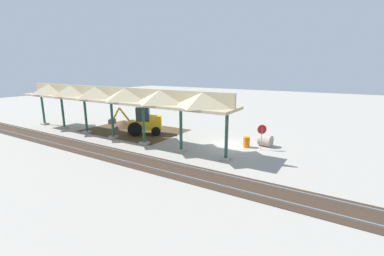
# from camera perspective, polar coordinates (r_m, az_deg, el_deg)

# --- Properties ---
(ground_plane) EXTENTS (120.00, 120.00, 0.00)m
(ground_plane) POSITION_cam_1_polar(r_m,az_deg,el_deg) (22.73, 8.69, -3.79)
(ground_plane) COLOR #9E998E
(dirt_work_zone) EXTENTS (10.39, 7.00, 0.01)m
(dirt_work_zone) POSITION_cam_1_polar(r_m,az_deg,el_deg) (28.47, -12.72, -0.53)
(dirt_work_zone) COLOR #4C3823
(dirt_work_zone) RESTS_ON ground
(platform_canopy) EXTENTS (24.73, 3.20, 4.90)m
(platform_canopy) POSITION_cam_1_polar(r_m,az_deg,el_deg) (25.16, -17.66, 7.08)
(platform_canopy) COLOR #9E998E
(platform_canopy) RESTS_ON ground
(rail_tracks) EXTENTS (60.00, 2.58, 0.15)m
(rail_tracks) POSITION_cam_1_polar(r_m,az_deg,el_deg) (16.66, -1.13, -9.88)
(rail_tracks) COLOR slate
(rail_tracks) RESTS_ON ground
(stop_sign) EXTENTS (0.63, 0.48, 2.10)m
(stop_sign) POSITION_cam_1_polar(r_m,az_deg,el_deg) (21.60, 15.26, -0.86)
(stop_sign) COLOR gray
(stop_sign) RESTS_ON ground
(backhoe) EXTENTS (4.91, 3.90, 2.82)m
(backhoe) POSITION_cam_1_polar(r_m,az_deg,el_deg) (26.32, -10.63, 1.29)
(backhoe) COLOR #EAB214
(backhoe) RESTS_ON ground
(dirt_mound) EXTENTS (5.11, 5.11, 1.44)m
(dirt_mound) POSITION_cam_1_polar(r_m,az_deg,el_deg) (30.41, -14.91, 0.20)
(dirt_mound) COLOR #4C3823
(dirt_mound) RESTS_ON ground
(concrete_pipe) EXTENTS (1.20, 1.15, 0.99)m
(concrete_pipe) POSITION_cam_1_polar(r_m,az_deg,el_deg) (22.97, 16.00, -2.69)
(concrete_pipe) COLOR #9E9384
(concrete_pipe) RESTS_ON ground
(traffic_barrel) EXTENTS (0.56, 0.56, 0.90)m
(traffic_barrel) POSITION_cam_1_polar(r_m,az_deg,el_deg) (22.28, 11.99, -3.07)
(traffic_barrel) COLOR orange
(traffic_barrel) RESTS_ON ground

